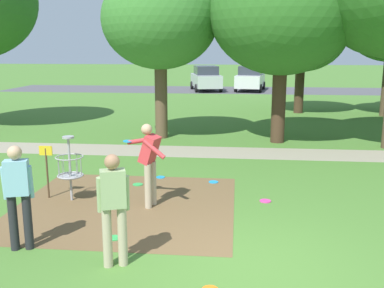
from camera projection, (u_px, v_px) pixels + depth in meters
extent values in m
plane|color=#47752D|center=(247.00, 269.00, 6.55)|extent=(160.00, 160.00, 0.00)
cube|color=brown|center=(126.00, 205.00, 9.18)|extent=(4.45, 4.25, 0.01)
cylinder|color=#9E9EA3|center=(70.00, 170.00, 9.35)|extent=(0.05, 0.05, 1.35)
cylinder|color=#9E9EA3|center=(68.00, 137.00, 9.21)|extent=(0.24, 0.24, 0.04)
torus|color=#9E9EA3|center=(69.00, 157.00, 9.29)|extent=(0.58, 0.58, 0.02)
torus|color=#9E9EA3|center=(70.00, 175.00, 9.38)|extent=(0.55, 0.55, 0.03)
cylinder|color=#9E9EA3|center=(70.00, 176.00, 9.38)|extent=(0.48, 0.48, 0.02)
cylinder|color=gray|center=(81.00, 167.00, 9.31)|extent=(0.01, 0.01, 0.40)
cylinder|color=gray|center=(81.00, 165.00, 9.45)|extent=(0.01, 0.01, 0.40)
cylinder|color=gray|center=(77.00, 164.00, 9.55)|extent=(0.01, 0.01, 0.40)
cylinder|color=gray|center=(70.00, 163.00, 9.56)|extent=(0.01, 0.01, 0.40)
cylinder|color=gray|center=(64.00, 164.00, 9.49)|extent=(0.01, 0.01, 0.40)
cylinder|color=gray|center=(59.00, 166.00, 9.36)|extent=(0.01, 0.01, 0.40)
cylinder|color=gray|center=(58.00, 168.00, 9.22)|extent=(0.01, 0.01, 0.40)
cylinder|color=gray|center=(62.00, 169.00, 9.12)|extent=(0.01, 0.01, 0.40)
cylinder|color=gray|center=(69.00, 169.00, 9.11)|extent=(0.01, 0.01, 0.40)
cylinder|color=gray|center=(76.00, 168.00, 9.18)|extent=(0.01, 0.01, 0.40)
cylinder|color=#4C3823|center=(47.00, 173.00, 9.53)|extent=(0.04, 0.04, 1.10)
cube|color=gold|center=(46.00, 151.00, 9.43)|extent=(0.28, 0.03, 0.20)
cylinder|color=tan|center=(148.00, 186.00, 8.94)|extent=(0.14, 0.14, 0.92)
cylinder|color=tan|center=(153.00, 183.00, 9.14)|extent=(0.14, 0.14, 0.92)
cube|color=#D1383D|center=(150.00, 149.00, 8.89)|extent=(0.47, 0.45, 0.60)
sphere|color=tan|center=(147.00, 129.00, 8.82)|extent=(0.22, 0.22, 0.22)
cylinder|color=#D1383D|center=(140.00, 141.00, 9.12)|extent=(0.59, 0.25, 0.21)
cylinder|color=#1E93DB|center=(128.00, 141.00, 9.23)|extent=(0.22, 0.22, 0.02)
cylinder|color=#D1383D|center=(154.00, 149.00, 8.66)|extent=(0.48, 0.22, 0.37)
cylinder|color=#232328|center=(13.00, 223.00, 7.09)|extent=(0.14, 0.14, 0.92)
cylinder|color=#232328|center=(28.00, 222.00, 7.12)|extent=(0.14, 0.14, 0.92)
cube|color=#84B7D1|center=(17.00, 178.00, 6.95)|extent=(0.41, 0.31, 0.56)
sphere|color=tan|center=(15.00, 153.00, 6.86)|extent=(0.22, 0.22, 0.22)
cylinder|color=#84B7D1|center=(5.00, 183.00, 6.95)|extent=(0.13, 0.18, 0.55)
cylinder|color=#84B7D1|center=(30.00, 182.00, 7.02)|extent=(0.13, 0.18, 0.55)
cylinder|color=green|center=(20.00, 188.00, 7.17)|extent=(0.22, 0.22, 0.02)
cylinder|color=tan|center=(107.00, 237.00, 6.53)|extent=(0.14, 0.14, 0.92)
cylinder|color=tan|center=(122.00, 236.00, 6.58)|extent=(0.14, 0.14, 0.92)
cube|color=#93A875|center=(113.00, 189.00, 6.40)|extent=(0.41, 0.33, 0.56)
sphere|color=#9E7051|center=(112.00, 162.00, 6.32)|extent=(0.22, 0.22, 0.22)
cylinder|color=#93A875|center=(100.00, 195.00, 6.40)|extent=(0.14, 0.18, 0.55)
cylinder|color=#93A875|center=(126.00, 193.00, 6.48)|extent=(0.14, 0.18, 0.55)
cylinder|color=gold|center=(113.00, 200.00, 6.62)|extent=(0.22, 0.22, 0.02)
cylinder|color=green|center=(138.00, 185.00, 10.55)|extent=(0.24, 0.24, 0.02)
cylinder|color=green|center=(114.00, 238.00, 7.59)|extent=(0.23, 0.23, 0.02)
cylinder|color=#1E93DB|center=(161.00, 177.00, 11.14)|extent=(0.22, 0.22, 0.02)
cylinder|color=#1E93DB|center=(213.00, 182.00, 10.75)|extent=(0.23, 0.23, 0.02)
cylinder|color=#E53D99|center=(265.00, 201.00, 9.42)|extent=(0.24, 0.24, 0.02)
cylinder|color=#422D1E|center=(279.00, 106.00, 15.07)|extent=(0.47, 0.47, 2.51)
ellipsoid|color=#2D6623|center=(282.00, 13.00, 14.43)|extent=(4.75, 4.75, 4.04)
cylinder|color=#422D1E|center=(299.00, 90.00, 21.98)|extent=(0.45, 0.45, 2.23)
ellipsoid|color=#4C8E3D|center=(302.00, 33.00, 21.40)|extent=(4.33, 4.33, 3.68)
cylinder|color=brown|center=(161.00, 101.00, 15.82)|extent=(0.44, 0.44, 2.63)
ellipsoid|color=#38752D|center=(160.00, 19.00, 15.23)|extent=(4.01, 4.01, 3.41)
cube|color=#4C4C51|center=(240.00, 90.00, 34.01)|extent=(36.00, 6.00, 0.01)
cube|color=#B2B7BC|center=(206.00, 81.00, 33.47)|extent=(2.70, 4.50, 0.90)
cube|color=#2D333D|center=(206.00, 70.00, 33.31)|extent=(2.03, 2.48, 0.64)
cylinder|color=black|center=(192.00, 85.00, 34.72)|extent=(0.31, 0.63, 0.60)
cylinder|color=black|center=(215.00, 85.00, 34.94)|extent=(0.31, 0.63, 0.60)
cylinder|color=black|center=(196.00, 88.00, 32.20)|extent=(0.31, 0.63, 0.60)
cylinder|color=black|center=(221.00, 88.00, 32.41)|extent=(0.31, 0.63, 0.60)
cube|color=silver|center=(250.00, 81.00, 33.39)|extent=(2.38, 4.41, 0.90)
cube|color=#2D333D|center=(251.00, 70.00, 33.23)|extent=(1.88, 2.39, 0.64)
cylinder|color=black|center=(241.00, 85.00, 34.93)|extent=(0.26, 0.62, 0.60)
cylinder|color=black|center=(264.00, 86.00, 34.50)|extent=(0.26, 0.62, 0.60)
cylinder|color=black|center=(236.00, 88.00, 32.46)|extent=(0.26, 0.62, 0.60)
cylinder|color=black|center=(260.00, 88.00, 32.04)|extent=(0.26, 0.62, 0.60)
cube|color=gray|center=(243.00, 153.00, 13.76)|extent=(40.00, 1.53, 0.00)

